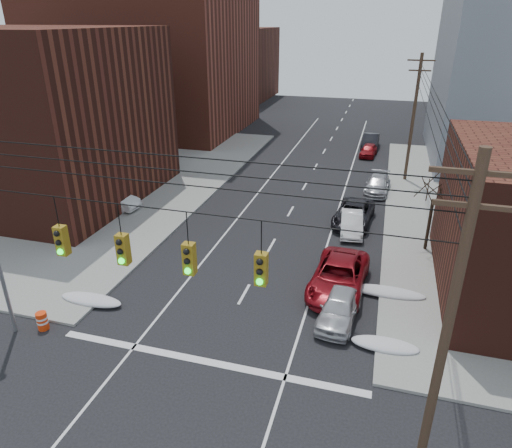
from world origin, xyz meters
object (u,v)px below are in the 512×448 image
Objects in this scene: parked_car_c at (354,213)px; parked_car_b at (352,223)px; lot_car_d at (88,167)px; red_pickup at (339,276)px; lot_car_a at (112,199)px; parked_car_e at (368,150)px; construction_barrel at (42,321)px; lot_car_c at (70,194)px; parked_car_a at (340,307)px; lot_car_b at (133,172)px; parked_car_d at (377,185)px; parked_car_f at (370,141)px.

parked_car_b is at bearing -84.98° from parked_car_c.
lot_car_d is (-24.71, 5.58, 0.23)m from parked_car_b.
parked_car_b is at bearing 93.40° from red_pickup.
red_pickup is 1.44× the size of parked_car_b.
red_pickup is at bearing -104.82° from lot_car_a.
red_pickup is 1.34× the size of lot_car_d.
parked_car_e is 37.26m from construction_barrel.
parked_car_a is at bearing -127.23° from lot_car_c.
parked_car_c reaches higher than construction_barrel.
parked_car_c reaches higher than parked_car_a.
parked_car_b is 22.00m from lot_car_c.
parked_car_e is 0.86× the size of lot_car_d.
lot_car_b reaches higher than construction_barrel.
parked_car_c is at bearing -97.12° from parked_car_d.
parked_car_c is at bearing 93.41° from red_pickup.
red_pickup is 30.95m from parked_car_f.
parked_car_f reaches higher than lot_car_c.
parked_car_c is 1.20× the size of lot_car_d.
construction_barrel is at bearing -155.12° from lot_car_a.
lot_car_b is 6.80m from lot_car_c.
lot_car_d is at bearing -145.01° from parked_car_e.
lot_car_a reaches higher than lot_car_b.
parked_car_e is 0.77× the size of lot_car_b.
lot_car_a reaches higher than parked_car_f.
parked_car_a is at bearing -125.70° from lot_car_d.
red_pickup is 15.04m from construction_barrel.
red_pickup reaches higher than lot_car_c.
red_pickup is 1.20× the size of lot_car_b.
lot_car_a is 3.93m from lot_car_c.
parked_car_c is 1.12× the size of parked_car_f.
lot_car_b reaches higher than parked_car_c.
parked_car_c is 21.19m from construction_barrel.
lot_car_b is at bearing 108.59° from construction_barrel.
parked_car_a is 0.80× the size of parked_car_c.
lot_car_b is at bearing 147.38° from parked_car_a.
parked_car_c is (-0.36, 12.01, 0.01)m from parked_car_a.
lot_car_d is at bearing 8.91° from lot_car_c.
parked_car_d is at bearing -99.24° from lot_car_b.
parked_car_a is 0.91× the size of parked_car_d.
parked_car_d is 21.71m from lot_car_a.
red_pickup reaches higher than parked_car_d.
parked_car_f is 26.70m from lot_car_b.
lot_car_b is at bearing -30.29° from lot_car_c.
lot_car_c is (-1.90, -6.53, -0.01)m from lot_car_b.
parked_car_d is 26.28m from lot_car_d.
lot_car_d reaches higher than parked_car_f.
lot_car_c is (-22.35, 9.55, 0.10)m from parked_car_a.
construction_barrel is (-13.12, -34.87, -0.19)m from parked_car_e.
lot_car_b is (-20.08, 13.36, 0.01)m from red_pickup.
lot_car_a reaches higher than parked_car_b.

